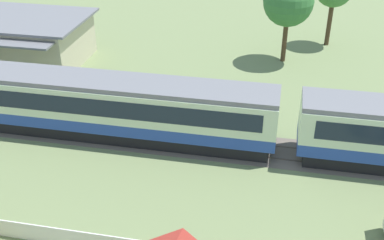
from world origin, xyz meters
The scene contains 5 objects.
ground_plane centered at (0.00, 0.00, 0.00)m, with size 600.00×600.00×0.00m, color #707F51.
passenger_train centered at (-7.16, -0.25, 2.27)m, with size 66.21×3.19×4.10m.
railway_track centered at (-2.60, -0.25, 0.01)m, with size 105.91×3.60×0.04m.
station_building centered at (-20.97, 10.33, 2.06)m, with size 14.24×9.25×4.06m.
yard_tree_0 centered at (3.07, 14.92, 5.42)m, with size 4.32×4.32×7.61m.
Camera 1 is at (3.00, -26.34, 17.09)m, focal length 45.00 mm.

